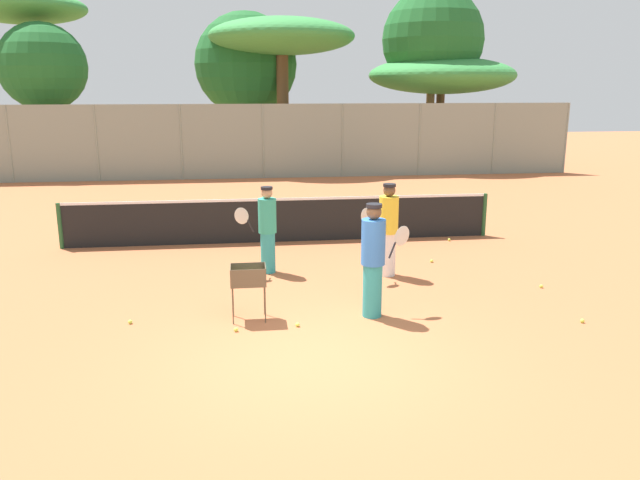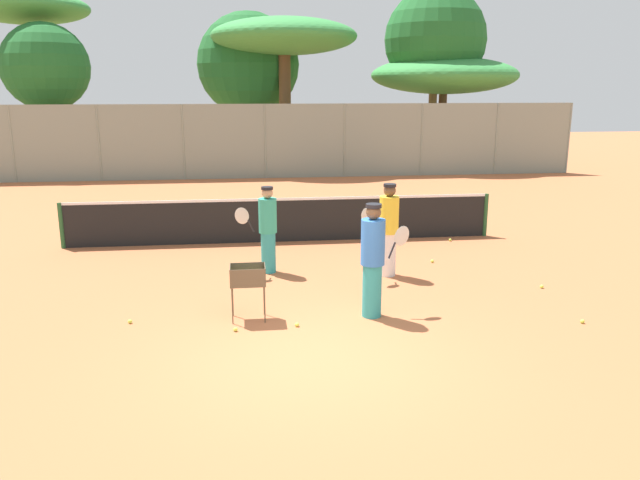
{
  "view_description": "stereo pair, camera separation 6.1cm",
  "coord_description": "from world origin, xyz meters",
  "px_view_note": "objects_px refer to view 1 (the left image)",
  "views": [
    {
      "loc": [
        -0.91,
        -7.97,
        3.69
      ],
      "look_at": [
        0.45,
        2.72,
        1.0
      ],
      "focal_mm": 35.0,
      "sensor_mm": 36.0,
      "label": 1
    },
    {
      "loc": [
        -0.85,
        -7.98,
        3.69
      ],
      "look_at": [
        0.45,
        2.72,
        1.0
      ],
      "focal_mm": 35.0,
      "sensor_mm": 36.0,
      "label": 2
    }
  ],
  "objects_px": {
    "tennis_net": "(281,219)",
    "ball_cart": "(248,280)",
    "player_red_cap": "(267,229)",
    "player_yellow_shirt": "(388,229)",
    "player_white_outfit": "(373,259)"
  },
  "relations": [
    {
      "from": "tennis_net",
      "to": "ball_cart",
      "type": "relative_size",
      "value": 11.45
    },
    {
      "from": "player_red_cap",
      "to": "player_yellow_shirt",
      "type": "bearing_deg",
      "value": 147.07
    },
    {
      "from": "player_yellow_shirt",
      "to": "ball_cart",
      "type": "distance_m",
      "value": 3.47
    },
    {
      "from": "player_white_outfit",
      "to": "player_red_cap",
      "type": "height_order",
      "value": "player_white_outfit"
    },
    {
      "from": "ball_cart",
      "to": "tennis_net",
      "type": "bearing_deg",
      "value": 80.47
    },
    {
      "from": "player_red_cap",
      "to": "player_white_outfit",
      "type": "bearing_deg",
      "value": 99.88
    },
    {
      "from": "player_yellow_shirt",
      "to": "player_red_cap",
      "type": "bearing_deg",
      "value": -40.75
    },
    {
      "from": "player_red_cap",
      "to": "player_yellow_shirt",
      "type": "xyz_separation_m",
      "value": [
        2.34,
        -0.51,
        0.05
      ]
    },
    {
      "from": "player_white_outfit",
      "to": "ball_cart",
      "type": "distance_m",
      "value": 2.03
    },
    {
      "from": "tennis_net",
      "to": "ball_cart",
      "type": "bearing_deg",
      "value": -99.53
    },
    {
      "from": "player_yellow_shirt",
      "to": "ball_cart",
      "type": "bearing_deg",
      "value": 8.51
    },
    {
      "from": "ball_cart",
      "to": "player_white_outfit",
      "type": "bearing_deg",
      "value": -2.52
    },
    {
      "from": "player_white_outfit",
      "to": "player_red_cap",
      "type": "relative_size",
      "value": 1.07
    },
    {
      "from": "tennis_net",
      "to": "player_yellow_shirt",
      "type": "height_order",
      "value": "player_yellow_shirt"
    },
    {
      "from": "tennis_net",
      "to": "player_white_outfit",
      "type": "height_order",
      "value": "player_white_outfit"
    }
  ]
}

